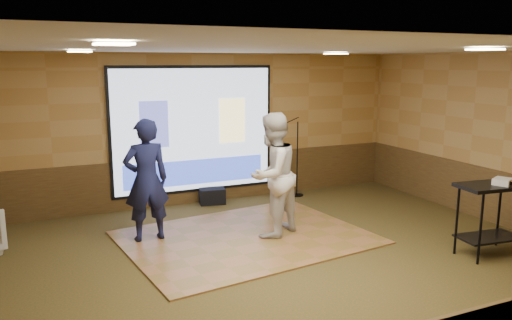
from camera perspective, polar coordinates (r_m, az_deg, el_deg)
name	(u,v)px	position (r m, az deg, el deg)	size (l,w,h in m)	color
ground	(268,263)	(7.25, 1.36, -11.74)	(9.00, 9.00, 0.00)	#2D3216
room_shell	(269,117)	(6.72, 1.44, 4.95)	(9.04, 7.04, 3.02)	#A68045
wainscot_back	(195,180)	(10.21, -7.02, -2.23)	(9.00, 0.04, 0.95)	#432916
wainscot_right	(497,197)	(9.80, 25.85, -3.86)	(0.04, 7.00, 0.95)	#432916
projector_screen	(194,131)	(9.99, -7.08, 3.30)	(3.32, 0.06, 2.52)	black
downlight_nw	(80,52)	(7.87, -19.51, 11.61)	(0.32, 0.32, 0.02)	beige
downlight_ne	(336,54)	(9.34, 9.11, 11.91)	(0.32, 0.32, 0.02)	beige
downlight_sw	(114,44)	(4.59, -15.96, 12.63)	(0.32, 0.32, 0.02)	beige
downlight_se	(485,49)	(6.81, 24.70, 11.42)	(0.32, 0.32, 0.02)	beige
dance_floor	(246,237)	(8.22, -1.12, -8.84)	(3.79, 2.89, 0.03)	#8F5C34
player_left	(146,180)	(8.01, -12.43, -2.26)	(0.71, 0.47, 1.95)	#141840
player_right	(272,175)	(8.04, 1.85, -1.72)	(0.98, 0.76, 2.01)	beige
av_table	(492,204)	(8.09, 25.34, -4.57)	(1.03, 0.54, 1.08)	black
projector	(503,182)	(8.03, 26.36, -2.22)	(0.27, 0.23, 0.09)	silver
mic_stand	(295,173)	(10.65, 4.45, -1.52)	(0.68, 0.28, 1.72)	black
duffel_bag	(212,196)	(10.15, -5.03, -4.12)	(0.50, 0.34, 0.31)	black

